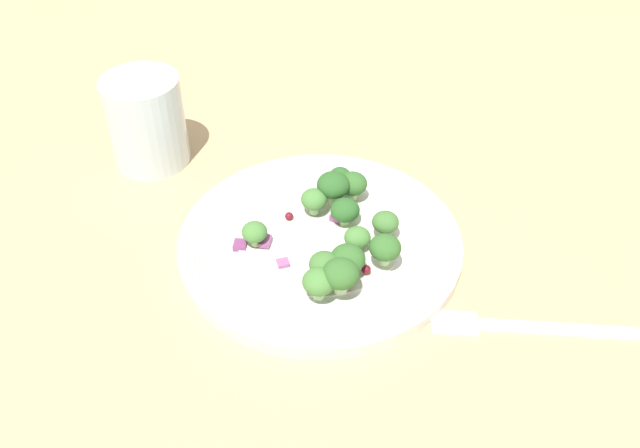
{
  "coord_description": "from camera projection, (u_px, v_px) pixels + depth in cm",
  "views": [
    {
      "loc": [
        -1.46,
        -42.36,
        40.61
      ],
      "look_at": [
        1.84,
        0.75,
        2.7
      ],
      "focal_mm": 38.37,
      "sensor_mm": 36.0,
      "label": 1
    }
  ],
  "objects": [
    {
      "name": "broccoli_floret_5",
      "position": [
        357.0,
        238.0,
        0.56
      ],
      "size": [
        2.21,
        2.21,
        2.24
      ],
      "color": "#8EB77A",
      "rests_on": "plate"
    },
    {
      "name": "onion_bit_2",
      "position": [
        265.0,
        245.0,
        0.57
      ],
      "size": [
        1.23,
        1.56,
        0.38
      ],
      "primitive_type": "cube",
      "rotation": [
        0.0,
        0.0,
        1.32
      ],
      "color": "#934C84",
      "rests_on": "plate"
    },
    {
      "name": "ground_plane",
      "position": [
        300.0,
        263.0,
        0.59
      ],
      "size": [
        180.0,
        180.0,
        2.0
      ],
      "primitive_type": "cube",
      "color": "tan"
    },
    {
      "name": "broccoli_floret_9",
      "position": [
        340.0,
        176.0,
        0.63
      ],
      "size": [
        1.96,
        1.96,
        1.98
      ],
      "color": "#ADD18E",
      "rests_on": "plate"
    },
    {
      "name": "water_glass",
      "position": [
        146.0,
        121.0,
        0.66
      ],
      "size": [
        7.47,
        7.47,
        8.99
      ],
      "primitive_type": "cylinder",
      "color": "silver",
      "rests_on": "ground_plane"
    },
    {
      "name": "broccoli_floret_12",
      "position": [
        333.0,
        186.0,
        0.6
      ],
      "size": [
        2.9,
        2.9,
        2.94
      ],
      "color": "#ADD18E",
      "rests_on": "plate"
    },
    {
      "name": "broccoli_floret_1",
      "position": [
        385.0,
        220.0,
        0.57
      ],
      "size": [
        2.26,
        2.26,
        2.29
      ],
      "color": "#8EB77A",
      "rests_on": "plate"
    },
    {
      "name": "broccoli_floret_10",
      "position": [
        324.0,
        265.0,
        0.53
      ],
      "size": [
        2.42,
        2.42,
        2.45
      ],
      "color": "#ADD18E",
      "rests_on": "plate"
    },
    {
      "name": "cranberry_3",
      "position": [
        366.0,
        269.0,
        0.55
      ],
      "size": [
        0.76,
        0.76,
        0.76
      ],
      "primitive_type": "sphere",
      "color": "maroon",
      "rests_on": "plate"
    },
    {
      "name": "broccoli_floret_11",
      "position": [
        345.0,
        211.0,
        0.59
      ],
      "size": [
        2.54,
        2.54,
        2.57
      ],
      "color": "#ADD18E",
      "rests_on": "plate"
    },
    {
      "name": "broccoli_floret_6",
      "position": [
        341.0,
        274.0,
        0.52
      ],
      "size": [
        2.85,
        2.85,
        2.89
      ],
      "color": "#ADD18E",
      "rests_on": "plate"
    },
    {
      "name": "plate",
      "position": [
        320.0,
        240.0,
        0.59
      ],
      "size": [
        24.34,
        24.34,
        1.7
      ],
      "color": "white",
      "rests_on": "ground_plane"
    },
    {
      "name": "broccoli_floret_2",
      "position": [
        319.0,
        282.0,
        0.52
      ],
      "size": [
        2.55,
        2.55,
        2.58
      ],
      "color": "#ADD18E",
      "rests_on": "plate"
    },
    {
      "name": "broccoli_floret_3",
      "position": [
        255.0,
        231.0,
        0.57
      ],
      "size": [
        2.15,
        2.15,
        2.17
      ],
      "color": "#9EC684",
      "rests_on": "plate"
    },
    {
      "name": "onion_bit_1",
      "position": [
        240.0,
        243.0,
        0.58
      ],
      "size": [
        1.27,
        1.34,
        0.45
      ],
      "primitive_type": "cube",
      "rotation": [
        0.0,
        0.0,
        2.98
      ],
      "color": "#843D75",
      "rests_on": "plate"
    },
    {
      "name": "cranberry_0",
      "position": [
        390.0,
        219.0,
        0.59
      ],
      "size": [
        0.99,
        0.99,
        0.99
      ],
      "primitive_type": "sphere",
      "color": "#4C0A14",
      "rests_on": "plate"
    },
    {
      "name": "broccoli_floret_7",
      "position": [
        314.0,
        200.0,
        0.59
      ],
      "size": [
        2.31,
        2.31,
        2.34
      ],
      "color": "#9EC684",
      "rests_on": "plate"
    },
    {
      "name": "onion_bit_3",
      "position": [
        336.0,
        218.0,
        0.6
      ],
      "size": [
        1.29,
        1.24,
        0.59
      ],
      "primitive_type": "cube",
      "rotation": [
        0.0,
        0.0,
        0.98
      ],
      "color": "#934C84",
      "rests_on": "plate"
    },
    {
      "name": "broccoli_floret_0",
      "position": [
        353.0,
        184.0,
        0.61
      ],
      "size": [
        2.62,
        2.62,
        2.66
      ],
      "color": "#ADD18E",
      "rests_on": "plate"
    },
    {
      "name": "onion_bit_0",
      "position": [
        283.0,
        263.0,
        0.56
      ],
      "size": [
        1.13,
        1.1,
        0.4
      ],
      "primitive_type": "cube",
      "rotation": [
        0.0,
        0.0,
        0.2
      ],
      "color": "#A35B93",
      "rests_on": "plate"
    },
    {
      "name": "cranberry_2",
      "position": [
        351.0,
        283.0,
        0.53
      ],
      "size": [
        0.7,
        0.7,
        0.7
      ],
      "primitive_type": "sphere",
      "color": "maroon",
      "rests_on": "plate"
    },
    {
      "name": "cranberry_1",
      "position": [
        289.0,
        216.0,
        0.6
      ],
      "size": [
        0.73,
        0.73,
        0.73
      ],
      "primitive_type": "sphere",
      "color": "maroon",
      "rests_on": "plate"
    },
    {
      "name": "onion_bit_4",
      "position": [
        383.0,
        245.0,
        0.57
      ],
      "size": [
        1.56,
        1.59,
        0.6
      ],
      "primitive_type": "cube",
      "rotation": [
        0.0,
        0.0,
        2.52
      ],
      "color": "#934C84",
      "rests_on": "plate"
    },
    {
      "name": "dressing_pool",
      "position": [
        320.0,
        236.0,
        0.58
      ],
      "size": [
        14.12,
        14.12,
        0.2
      ],
      "primitive_type": "cylinder",
      "color": "white",
      "rests_on": "plate"
    },
    {
      "name": "fork",
      "position": [
        538.0,
        327.0,
        0.52
      ],
      "size": [
        18.65,
        4.66,
        0.5
      ],
      "color": "silver",
      "rests_on": "ground_plane"
    },
    {
      "name": "broccoli_floret_4",
      "position": [
        348.0,
        259.0,
        0.54
      ],
      "size": [
        2.79,
        2.79,
        2.83
      ],
      "color": "#ADD18E",
      "rests_on": "plate"
    },
    {
      "name": "broccoli_floret_8",
      "position": [
        385.0,
        248.0,
        0.54
      ],
      "size": [
        2.57,
        2.57,
        2.6
      ],
      "color": "#ADD18E",
      "rests_on": "plate"
    }
  ]
}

